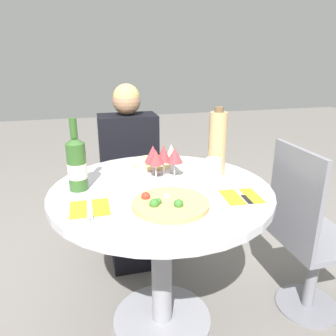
{
  "coord_description": "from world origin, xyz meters",
  "views": [
    {
      "loc": [
        -0.31,
        -1.32,
        1.32
      ],
      "look_at": [
        0.02,
        -0.03,
        0.85
      ],
      "focal_mm": 35.0,
      "sensor_mm": 36.0,
      "label": 1
    }
  ],
  "objects": [
    {
      "name": "place_setting_right",
      "position": [
        0.3,
        -0.19,
        0.76
      ],
      "size": [
        0.16,
        0.19,
        0.01
      ],
      "color": "yellow",
      "rests_on": "dining_table"
    },
    {
      "name": "pizza_small_far",
      "position": [
        0.02,
        0.32,
        0.77
      ],
      "size": [
        0.22,
        0.22,
        0.05
      ],
      "color": "#E5C17F",
      "rests_on": "dining_table"
    },
    {
      "name": "dining_table",
      "position": [
        0.0,
        0.0,
        0.59
      ],
      "size": [
        0.99,
        0.99,
        0.75
      ],
      "color": "gray",
      "rests_on": "ground_plane"
    },
    {
      "name": "wine_bottle",
      "position": [
        -0.35,
        0.07,
        0.87
      ],
      "size": [
        0.08,
        0.08,
        0.32
      ],
      "color": "#2D5623",
      "rests_on": "dining_table"
    },
    {
      "name": "wine_glass_center",
      "position": [
        0.05,
        0.14,
        0.87
      ],
      "size": [
        0.07,
        0.07,
        0.16
      ],
      "color": "silver",
      "rests_on": "dining_table"
    },
    {
      "name": "ground_plane",
      "position": [
        0.0,
        0.0,
        0.0
      ],
      "size": [
        12.0,
        12.0,
        0.0
      ],
      "primitive_type": "plane",
      "color": "slate",
      "rests_on": "ground"
    },
    {
      "name": "wine_glass_back_left",
      "position": [
        -0.0,
        0.17,
        0.86
      ],
      "size": [
        0.08,
        0.08,
        0.15
      ],
      "color": "silver",
      "rests_on": "dining_table"
    },
    {
      "name": "wine_glass_front_left",
      "position": [
        -0.0,
        0.11,
        0.86
      ],
      "size": [
        0.07,
        0.07,
        0.15
      ],
      "color": "silver",
      "rests_on": "dining_table"
    },
    {
      "name": "wine_glass_front_right",
      "position": [
        0.09,
        0.11,
        0.86
      ],
      "size": [
        0.08,
        0.08,
        0.15
      ],
      "color": "silver",
      "rests_on": "dining_table"
    },
    {
      "name": "tall_carafe",
      "position": [
        0.31,
        0.12,
        0.91
      ],
      "size": [
        0.09,
        0.09,
        0.33
      ],
      "color": "tan",
      "rests_on": "dining_table"
    },
    {
      "name": "place_setting_left",
      "position": [
        -0.32,
        -0.14,
        0.76
      ],
      "size": [
        0.15,
        0.19,
        0.01
      ],
      "color": "yellow",
      "rests_on": "dining_table"
    },
    {
      "name": "chair_empty_side",
      "position": [
        0.73,
        -0.1,
        0.44
      ],
      "size": [
        0.37,
        0.37,
        0.92
      ],
      "rotation": [
        0.0,
        0.0,
        -1.57
      ],
      "color": "slate",
      "rests_on": "ground_plane"
    },
    {
      "name": "chair_behind_diner",
      "position": [
        -0.04,
        0.82,
        0.44
      ],
      "size": [
        0.37,
        0.37,
        0.92
      ],
      "rotation": [
        0.0,
        0.0,
        3.14
      ],
      "color": "slate",
      "rests_on": "ground_plane"
    },
    {
      "name": "sugar_shaker",
      "position": [
        0.25,
        0.02,
        0.81
      ],
      "size": [
        0.08,
        0.08,
        0.11
      ],
      "color": "silver",
      "rests_on": "dining_table"
    },
    {
      "name": "pizza_large",
      "position": [
        -0.01,
        -0.2,
        0.76
      ],
      "size": [
        0.3,
        0.3,
        0.05
      ],
      "color": "tan",
      "rests_on": "dining_table"
    },
    {
      "name": "seated_diner",
      "position": [
        -0.04,
        0.68,
        0.51
      ],
      "size": [
        0.37,
        0.45,
        1.14
      ],
      "rotation": [
        0.0,
        0.0,
        3.14
      ],
      "color": "black",
      "rests_on": "ground_plane"
    },
    {
      "name": "wine_glass_back_right",
      "position": [
        0.09,
        0.17,
        0.86
      ],
      "size": [
        0.07,
        0.07,
        0.15
      ],
      "color": "silver",
      "rests_on": "dining_table"
    }
  ]
}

